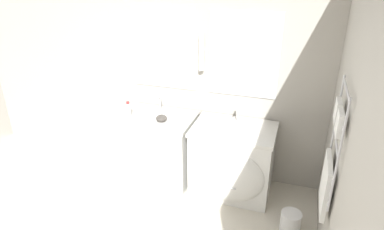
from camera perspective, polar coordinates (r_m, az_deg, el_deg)
wall_back at (r=4.08m, az=-3.55°, el=7.94°), size 5.28×0.14×2.60m
wall_right at (r=2.67m, az=24.77°, el=-4.01°), size 0.13×4.39×2.60m
vanity_left at (r=4.12m, az=-6.15°, el=-5.47°), size 0.90×0.69×0.81m
vanity_right at (r=3.88m, az=6.63°, el=-7.61°), size 0.90×0.69×0.81m
faucet_left at (r=4.06m, az=-5.38°, el=1.85°), size 0.17×0.13×0.20m
faucet_right at (r=3.81m, az=7.59°, el=0.16°), size 0.17×0.13×0.20m
toiletry_bottle at (r=3.98m, az=-10.56°, el=0.85°), size 0.05×0.05×0.19m
amenity_bowl at (r=3.84m, az=-5.11°, el=-0.54°), size 0.12×0.12×0.07m
waste_bin at (r=3.66m, az=16.10°, el=-16.68°), size 0.20×0.20×0.22m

